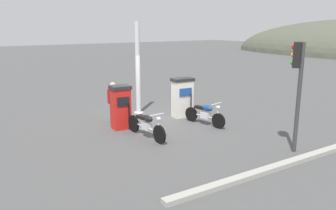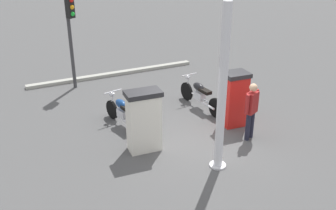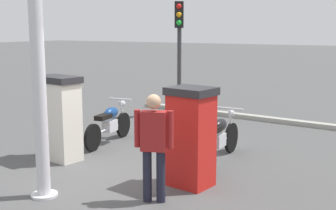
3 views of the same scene
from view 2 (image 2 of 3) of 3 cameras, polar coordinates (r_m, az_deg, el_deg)
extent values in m
plane|color=#4C4C4C|center=(10.42, 3.92, -4.95)|extent=(120.00, 120.00, 0.00)
cube|color=red|center=(10.97, 9.78, 0.59)|extent=(0.60, 0.69, 1.46)
cube|color=black|center=(11.06, 9.16, 2.65)|extent=(0.09, 0.44, 0.32)
cube|color=#262628|center=(10.68, 10.08, 4.48)|extent=(0.66, 0.76, 0.12)
cylinder|color=black|center=(11.21, 8.06, 0.01)|extent=(0.05, 0.05, 0.95)
cube|color=silver|center=(9.57, -3.59, -2.72)|extent=(0.57, 0.85, 1.48)
cube|color=#1E478C|center=(9.64, -4.11, -0.36)|extent=(0.10, 0.56, 0.32)
cube|color=#262628|center=(9.23, -3.72, 1.72)|extent=(0.62, 0.94, 0.12)
cylinder|color=black|center=(9.85, -5.41, -3.41)|extent=(0.05, 0.05, 0.96)
cylinder|color=black|center=(12.61, 2.79, 2.03)|extent=(0.61, 0.09, 0.60)
cylinder|color=black|center=(11.50, 7.07, -0.43)|extent=(0.61, 0.09, 0.60)
cube|color=silver|center=(12.04, 4.71, 1.37)|extent=(0.37, 0.21, 0.24)
cylinder|color=silver|center=(12.02, 4.84, 1.08)|extent=(1.14, 0.10, 0.05)
ellipsoid|color=black|center=(11.99, 4.56, 2.72)|extent=(0.49, 0.24, 0.24)
cube|color=black|center=(11.75, 5.53, 2.06)|extent=(0.45, 0.22, 0.10)
cylinder|color=silver|center=(12.47, 2.92, 3.25)|extent=(0.26, 0.05, 0.57)
cylinder|color=silver|center=(12.30, 3.17, 4.52)|extent=(0.06, 0.56, 0.04)
sphere|color=silver|center=(12.41, 2.89, 4.14)|extent=(0.15, 0.15, 0.14)
cylinder|color=silver|center=(11.56, 6.00, -0.12)|extent=(0.55, 0.09, 0.07)
cylinder|color=black|center=(11.47, -8.31, -0.68)|extent=(0.57, 0.15, 0.57)
cylinder|color=black|center=(10.45, -4.62, -3.10)|extent=(0.57, 0.15, 0.57)
cube|color=silver|center=(10.95, -6.72, -1.27)|extent=(0.39, 0.25, 0.24)
cylinder|color=silver|center=(10.93, -6.57, -1.60)|extent=(0.99, 0.20, 0.05)
ellipsoid|color=navy|center=(10.88, -6.98, 0.18)|extent=(0.51, 0.29, 0.24)
cube|color=black|center=(10.63, -6.01, -0.56)|extent=(0.47, 0.26, 0.10)
cylinder|color=silver|center=(11.31, -8.30, 0.63)|extent=(0.26, 0.08, 0.57)
cylinder|color=silver|center=(11.12, -8.19, 2.01)|extent=(0.12, 0.56, 0.04)
sphere|color=silver|center=(11.25, -8.41, 1.59)|extent=(0.16, 0.16, 0.14)
cylinder|color=silver|center=(10.53, -5.78, -2.79)|extent=(0.55, 0.15, 0.07)
cylinder|color=#1E1E2D|center=(10.53, 12.28, -2.80)|extent=(0.17, 0.17, 0.76)
cylinder|color=#1E1E2D|center=(10.37, 11.75, -3.20)|extent=(0.17, 0.17, 0.76)
cube|color=maroon|center=(10.16, 12.34, 0.34)|extent=(0.31, 0.41, 0.57)
cylinder|color=maroon|center=(10.35, 12.99, 0.90)|extent=(0.12, 0.12, 0.54)
cylinder|color=maroon|center=(9.95, 11.70, 0.06)|extent=(0.12, 0.12, 0.54)
sphere|color=tan|center=(10.00, 12.56, 2.54)|extent=(0.27, 0.27, 0.21)
cylinder|color=#38383A|center=(13.65, -14.23, 8.84)|extent=(0.16, 0.16, 3.21)
cube|color=black|center=(13.28, -14.37, 13.92)|extent=(0.28, 0.30, 0.72)
sphere|color=red|center=(13.17, -14.18, 14.83)|extent=(0.20, 0.20, 0.15)
sphere|color=orange|center=(13.20, -14.08, 13.90)|extent=(0.20, 0.20, 0.15)
sphere|color=green|center=(13.24, -13.98, 12.96)|extent=(0.20, 0.20, 0.15)
cylinder|color=silver|center=(8.43, 8.05, 2.07)|extent=(0.20, 0.20, 3.85)
cylinder|color=silver|center=(9.32, 7.37, -8.83)|extent=(0.40, 0.40, 0.04)
cube|color=#9E9E93|center=(15.04, -8.03, 4.60)|extent=(0.66, 6.53, 0.12)
camera|label=1|loc=(21.73, 4.03, 20.44)|focal=35.54mm
camera|label=3|loc=(10.20, 48.97, 1.02)|focal=48.24mm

